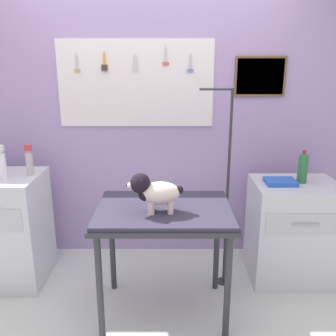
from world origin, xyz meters
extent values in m
cube|color=#A78FC3|center=(0.00, 1.28, 1.15)|extent=(4.00, 0.06, 2.30)
cube|color=white|center=(-0.12, 1.24, 1.60)|extent=(1.35, 0.02, 0.74)
cylinder|color=gray|center=(-0.61, 1.23, 1.86)|extent=(0.01, 0.02, 0.01)
cube|color=silver|center=(-0.62, 1.22, 1.79)|extent=(0.01, 0.00, 0.11)
cube|color=silver|center=(-0.61, 1.22, 1.79)|extent=(0.01, 0.00, 0.11)
torus|color=gold|center=(-0.63, 1.22, 1.71)|extent=(0.03, 0.01, 0.03)
torus|color=gold|center=(-0.60, 1.22, 1.71)|extent=(0.03, 0.01, 0.03)
cylinder|color=gray|center=(-0.38, 1.23, 1.87)|extent=(0.01, 0.02, 0.01)
cylinder|color=gold|center=(-0.38, 1.22, 1.81)|extent=(0.02, 0.02, 0.09)
cube|color=gold|center=(-0.38, 1.22, 1.74)|extent=(0.06, 0.02, 0.06)
cube|color=#333338|center=(-0.38, 1.21, 1.74)|extent=(0.05, 0.01, 0.05)
cylinder|color=gray|center=(-0.12, 1.23, 1.85)|extent=(0.01, 0.02, 0.01)
cube|color=silver|center=(-0.12, 1.22, 1.77)|extent=(0.03, 0.01, 0.13)
cylinder|color=gray|center=(0.14, 1.23, 1.91)|extent=(0.01, 0.02, 0.01)
cube|color=silver|center=(0.14, 1.22, 1.84)|extent=(0.01, 0.00, 0.11)
cube|color=silver|center=(0.15, 1.22, 1.84)|extent=(0.01, 0.00, 0.11)
torus|color=red|center=(0.13, 1.22, 1.77)|extent=(0.03, 0.01, 0.03)
torus|color=red|center=(0.16, 1.22, 1.77)|extent=(0.03, 0.01, 0.03)
cylinder|color=gray|center=(0.35, 1.23, 1.86)|extent=(0.01, 0.02, 0.01)
cube|color=silver|center=(0.35, 1.22, 1.79)|extent=(0.01, 0.00, 0.11)
cube|color=silver|center=(0.36, 1.22, 1.79)|extent=(0.01, 0.00, 0.11)
torus|color=#3764BF|center=(0.34, 1.22, 1.71)|extent=(0.03, 0.01, 0.03)
torus|color=#3764BF|center=(0.37, 1.22, 1.71)|extent=(0.03, 0.01, 0.03)
cube|color=brown|center=(0.96, 1.24, 1.67)|extent=(0.44, 0.02, 0.34)
cube|color=#AC7C58|center=(0.96, 1.23, 1.67)|extent=(0.41, 0.01, 0.30)
cylinder|color=#2D2D33|center=(-0.28, 0.04, 0.38)|extent=(0.04, 0.04, 0.77)
cylinder|color=#2D2D33|center=(0.55, 0.04, 0.38)|extent=(0.04, 0.04, 0.77)
cylinder|color=#2D2D33|center=(-0.28, 0.60, 0.38)|extent=(0.04, 0.04, 0.77)
cylinder|color=#2D2D33|center=(0.55, 0.60, 0.38)|extent=(0.04, 0.04, 0.77)
cube|color=#2D2D33|center=(0.14, 0.32, 0.78)|extent=(0.95, 0.68, 0.03)
cube|color=#312E40|center=(0.14, 0.32, 0.82)|extent=(0.92, 0.66, 0.03)
cylinder|color=#2D2D33|center=(0.63, 0.68, 0.01)|extent=(0.11, 0.11, 0.01)
cylinder|color=#2D2D33|center=(0.63, 0.68, 0.80)|extent=(0.02, 0.02, 1.61)
cylinder|color=#2D2D33|center=(0.51, 0.68, 1.60)|extent=(0.24, 0.02, 0.02)
cylinder|color=silver|center=(0.06, 0.20, 0.87)|extent=(0.04, 0.04, 0.09)
cylinder|color=silver|center=(0.05, 0.28, 0.87)|extent=(0.04, 0.04, 0.09)
cylinder|color=silver|center=(0.18, 0.21, 0.87)|extent=(0.04, 0.04, 0.09)
cylinder|color=silver|center=(0.17, 0.29, 0.87)|extent=(0.04, 0.04, 0.09)
ellipsoid|color=silver|center=(0.11, 0.25, 0.96)|extent=(0.28, 0.19, 0.15)
ellipsoid|color=black|center=(0.02, 0.24, 0.95)|extent=(0.10, 0.13, 0.08)
sphere|color=black|center=(-0.02, 0.23, 1.03)|extent=(0.13, 0.13, 0.13)
ellipsoid|color=silver|center=(-0.07, 0.23, 1.02)|extent=(0.06, 0.06, 0.04)
sphere|color=black|center=(-0.10, 0.23, 1.02)|extent=(0.02, 0.02, 0.02)
ellipsoid|color=black|center=(0.00, 0.18, 1.04)|extent=(0.04, 0.03, 0.07)
ellipsoid|color=black|center=(-0.01, 0.29, 1.04)|extent=(0.04, 0.03, 0.07)
sphere|color=black|center=(0.24, 0.26, 0.98)|extent=(0.06, 0.06, 0.06)
cube|color=silver|center=(1.20, 0.79, 0.42)|extent=(0.68, 0.52, 0.85)
cube|color=#B7BBC1|center=(1.20, 0.52, 0.61)|extent=(0.60, 0.01, 0.17)
cylinder|color=#99999E|center=(1.20, 0.51, 0.61)|extent=(0.20, 0.02, 0.02)
cylinder|color=white|center=(-1.12, 0.69, 1.02)|extent=(0.07, 0.07, 0.20)
cylinder|color=#B9B2B1|center=(-0.94, 0.78, 1.01)|extent=(0.06, 0.06, 0.18)
cylinder|color=#B9B2B1|center=(-0.94, 0.78, 1.11)|extent=(0.03, 0.03, 0.02)
cube|color=#C7393A|center=(-0.94, 0.78, 1.14)|extent=(0.05, 0.03, 0.04)
cylinder|color=#2F6F3E|center=(1.25, 0.80, 0.96)|extent=(0.08, 0.08, 0.23)
cone|color=#2F6F3E|center=(1.25, 0.80, 1.09)|extent=(0.08, 0.08, 0.02)
cylinder|color=red|center=(1.25, 0.80, 1.11)|extent=(0.03, 0.03, 0.02)
cube|color=blue|center=(1.06, 0.76, 0.87)|extent=(0.24, 0.18, 0.04)
camera|label=1|loc=(0.16, -2.03, 1.80)|focal=39.39mm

